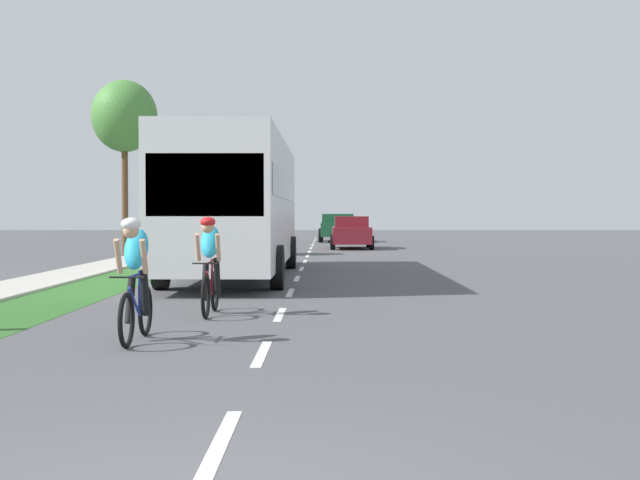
{
  "coord_description": "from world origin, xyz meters",
  "views": [
    {
      "loc": [
        0.76,
        -4.23,
        1.62
      ],
      "look_at": [
        0.6,
        14.15,
        1.05
      ],
      "focal_mm": 46.47,
      "sensor_mm": 36.0,
      "label": 1
    }
  ],
  "objects_px": {
    "cyclist_trailing": "(210,265)",
    "pickup_dark_green": "(337,228)",
    "street_tree_near": "(124,117)",
    "cyclist_lead": "(136,278)",
    "bus_white": "(238,200)",
    "sedan_maroon": "(351,232)"
  },
  "relations": [
    {
      "from": "sedan_maroon",
      "to": "street_tree_near",
      "type": "xyz_separation_m",
      "value": [
        -8.91,
        -7.24,
        4.57
      ]
    },
    {
      "from": "cyclist_trailing",
      "to": "bus_white",
      "type": "bearing_deg",
      "value": 93.1
    },
    {
      "from": "cyclist_trailing",
      "to": "pickup_dark_green",
      "type": "bearing_deg",
      "value": 85.99
    },
    {
      "from": "pickup_dark_green",
      "to": "street_tree_near",
      "type": "relative_size",
      "value": 0.75
    },
    {
      "from": "street_tree_near",
      "to": "pickup_dark_green",
      "type": "bearing_deg",
      "value": 63.89
    },
    {
      "from": "sedan_maroon",
      "to": "cyclist_trailing",
      "type": "bearing_deg",
      "value": -96.69
    },
    {
      "from": "cyclist_lead",
      "to": "street_tree_near",
      "type": "distance_m",
      "value": 22.45
    },
    {
      "from": "cyclist_trailing",
      "to": "bus_white",
      "type": "distance_m",
      "value": 8.36
    },
    {
      "from": "sedan_maroon",
      "to": "pickup_dark_green",
      "type": "height_order",
      "value": "pickup_dark_green"
    },
    {
      "from": "cyclist_trailing",
      "to": "pickup_dark_green",
      "type": "distance_m",
      "value": 35.74
    },
    {
      "from": "cyclist_lead",
      "to": "pickup_dark_green",
      "type": "relative_size",
      "value": 0.34
    },
    {
      "from": "bus_white",
      "to": "pickup_dark_green",
      "type": "relative_size",
      "value": 2.27
    },
    {
      "from": "bus_white",
      "to": "cyclist_trailing",
      "type": "bearing_deg",
      "value": -86.9
    },
    {
      "from": "street_tree_near",
      "to": "sedan_maroon",
      "type": "bearing_deg",
      "value": 39.1
    },
    {
      "from": "pickup_dark_green",
      "to": "street_tree_near",
      "type": "height_order",
      "value": "street_tree_near"
    },
    {
      "from": "cyclist_lead",
      "to": "bus_white",
      "type": "bearing_deg",
      "value": 89.49
    },
    {
      "from": "bus_white",
      "to": "sedan_maroon",
      "type": "height_order",
      "value": "bus_white"
    },
    {
      "from": "cyclist_trailing",
      "to": "street_tree_near",
      "type": "xyz_separation_m",
      "value": [
        -5.89,
        18.53,
        4.52
      ]
    },
    {
      "from": "cyclist_trailing",
      "to": "bus_white",
      "type": "height_order",
      "value": "bus_white"
    },
    {
      "from": "bus_white",
      "to": "sedan_maroon",
      "type": "xyz_separation_m",
      "value": [
        3.47,
        17.5,
        -1.21
      ]
    },
    {
      "from": "pickup_dark_green",
      "to": "street_tree_near",
      "type": "xyz_separation_m",
      "value": [
        -8.39,
        -17.12,
        4.51
      ]
    },
    {
      "from": "street_tree_near",
      "to": "cyclist_trailing",
      "type": "bearing_deg",
      "value": -72.36
    }
  ]
}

